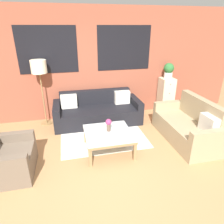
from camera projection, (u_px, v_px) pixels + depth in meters
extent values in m
plane|color=#AD7F51|center=(108.00, 170.00, 3.52)|extent=(16.00, 16.00, 0.00)
cube|color=brown|center=(88.00, 65.00, 5.14)|extent=(8.40, 0.08, 2.80)
cube|color=black|center=(48.00, 50.00, 4.75)|extent=(1.40, 0.01, 1.10)
cube|color=black|center=(124.00, 48.00, 5.14)|extent=(1.40, 0.01, 1.10)
cube|color=silver|center=(103.00, 135.00, 4.61)|extent=(1.88, 1.48, 0.00)
cube|color=black|center=(98.00, 117.00, 5.09)|extent=(1.86, 0.72, 0.40)
cube|color=black|center=(96.00, 104.00, 5.41)|extent=(1.86, 0.16, 0.78)
cube|color=black|center=(57.00, 116.00, 4.92)|extent=(0.16, 0.88, 0.58)
cube|color=black|center=(135.00, 109.00, 5.34)|extent=(0.16, 0.88, 0.58)
cube|color=beige|center=(69.00, 101.00, 5.05)|extent=(0.40, 0.16, 0.34)
cube|color=silver|center=(122.00, 97.00, 5.34)|extent=(0.40, 0.16, 0.34)
cube|color=tan|center=(182.00, 131.00, 4.37)|extent=(0.64, 1.39, 0.42)
cube|color=tan|center=(200.00, 119.00, 4.35)|extent=(0.16, 1.39, 0.92)
cube|color=tan|center=(169.00, 113.00, 5.03)|extent=(0.80, 0.14, 0.62)
cube|color=tan|center=(209.00, 146.00, 3.66)|extent=(0.80, 0.14, 0.62)
cube|color=beige|center=(209.00, 124.00, 3.84)|extent=(0.16, 0.40, 0.34)
cube|color=#6B5B4C|center=(14.00, 162.00, 3.39)|extent=(0.64, 0.63, 0.40)
cube|color=#6B5B4C|center=(2.00, 174.00, 3.00)|extent=(0.80, 0.14, 0.56)
cube|color=#6B5B4C|center=(13.00, 146.00, 3.69)|extent=(0.80, 0.14, 0.56)
cube|color=silver|center=(108.00, 133.00, 3.90)|extent=(0.91, 0.91, 0.01)
cube|color=#99754C|center=(113.00, 146.00, 3.53)|extent=(0.91, 0.05, 0.05)
cube|color=#99754C|center=(104.00, 125.00, 4.30)|extent=(0.91, 0.05, 0.05)
cube|color=#99754C|center=(86.00, 137.00, 3.83)|extent=(0.05, 0.91, 0.05)
cube|color=#99754C|center=(129.00, 132.00, 4.00)|extent=(0.05, 0.91, 0.05)
cube|color=#99754C|center=(90.00, 157.00, 3.53)|extent=(0.06, 0.05, 0.40)
cube|color=#99754C|center=(135.00, 151.00, 3.70)|extent=(0.05, 0.05, 0.40)
cube|color=#99754C|center=(85.00, 134.00, 4.27)|extent=(0.06, 0.06, 0.40)
cube|color=#99754C|center=(123.00, 130.00, 4.44)|extent=(0.05, 0.06, 0.40)
cylinder|color=olive|center=(47.00, 123.00, 5.19)|extent=(0.28, 0.28, 0.02)
cylinder|color=olive|center=(43.00, 99.00, 4.92)|extent=(0.03, 0.03, 1.29)
cylinder|color=beige|center=(39.00, 67.00, 4.61)|extent=(0.36, 0.36, 0.30)
cube|color=beige|center=(166.00, 95.00, 5.71)|extent=(0.37, 0.38, 1.00)
sphere|color=#38332D|center=(171.00, 84.00, 5.38)|extent=(0.02, 0.02, 0.02)
sphere|color=#38332D|center=(170.00, 93.00, 5.48)|extent=(0.02, 0.02, 0.02)
sphere|color=#38332D|center=(169.00, 102.00, 5.58)|extent=(0.02, 0.02, 0.02)
sphere|color=#38332D|center=(168.00, 110.00, 5.68)|extent=(0.02, 0.02, 0.02)
cylinder|color=silver|center=(168.00, 75.00, 5.47)|extent=(0.23, 0.23, 0.16)
sphere|color=#2D6B33|center=(169.00, 68.00, 5.40)|extent=(0.28, 0.28, 0.28)
cylinder|color=brown|center=(109.00, 127.00, 3.94)|extent=(0.08, 0.08, 0.15)
sphere|color=#9E3366|center=(109.00, 122.00, 3.89)|extent=(0.12, 0.12, 0.12)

